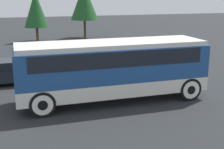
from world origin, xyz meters
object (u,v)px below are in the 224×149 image
at_px(tour_bus, 114,65).
at_px(parked_car_far, 98,54).
at_px(parked_car_near, 12,72).
at_px(parked_car_mid, 47,56).

height_order(tour_bus, parked_car_far, tour_bus).
xyz_separation_m(tour_bus, parked_car_far, (1.44, 8.42, -1.06)).
xyz_separation_m(tour_bus, parked_car_near, (-4.82, 4.72, -1.09)).
height_order(parked_car_near, parked_car_mid, parked_car_near).
xyz_separation_m(parked_car_near, parked_car_far, (6.26, 3.70, 0.03)).
relative_size(tour_bus, parked_car_far, 2.25).
relative_size(tour_bus, parked_car_mid, 2.21).
relative_size(parked_car_near, parked_car_far, 1.08).
height_order(tour_bus, parked_car_near, tour_bus).
bearing_deg(parked_car_near, tour_bus, -44.40).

